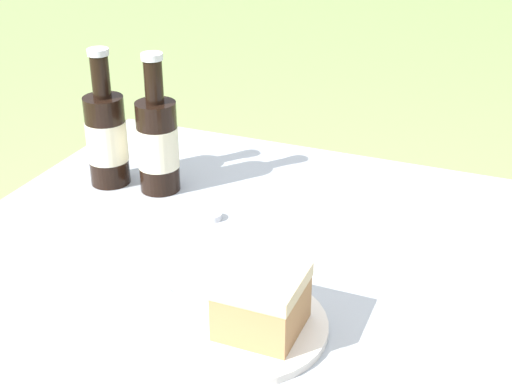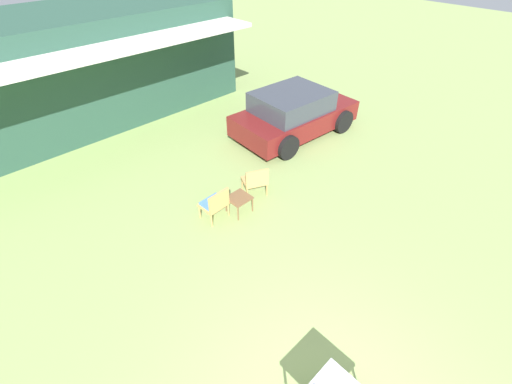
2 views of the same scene
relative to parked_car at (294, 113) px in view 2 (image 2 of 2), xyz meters
The scene contains 5 objects.
cabin_building 7.18m from the parked_car, 127.35° to the left, with size 10.41×5.15×3.20m.
parked_car is the anchor object (origin of this frame).
wicker_chair_cushioned 4.40m from the parked_car, 161.46° to the right, with size 0.57×0.49×0.79m.
wicker_chair_plain 3.28m from the parked_car, 154.49° to the right, with size 0.69×0.65×0.79m.
garden_side_table 3.99m from the parked_car, 156.34° to the right, with size 0.49×0.46×0.41m.
Camera 2 is at (-1.80, -0.46, 5.29)m, focal length 24.00 mm.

